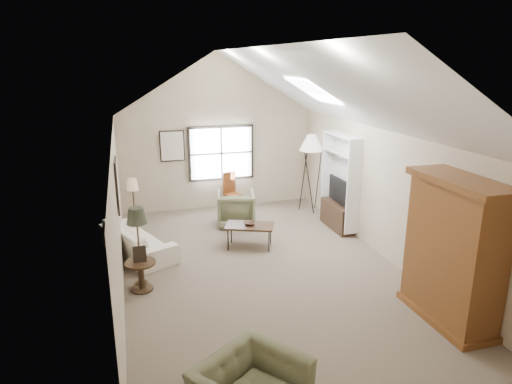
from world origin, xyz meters
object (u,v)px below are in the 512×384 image
object	(u,v)px
side_table	(141,276)
side_chair	(233,191)
sofa	(137,239)
coffee_table	(250,236)
armoire	(454,252)
armchair_far	(236,209)

from	to	relation	value
side_table	side_chair	bearing A→B (deg)	56.94
sofa	coffee_table	bearing A→B (deg)	-121.51
coffee_table	side_table	world-z (taller)	side_table
sofa	side_chair	world-z (taller)	side_chair
side_table	side_chair	xyz separation A→B (m)	(2.53, 3.88, 0.22)
sofa	coffee_table	distance (m)	2.28
armoire	side_chair	distance (m)	6.41
coffee_table	side_chair	bearing A→B (deg)	84.17
sofa	side_table	size ratio (longest dim) A/B	3.99
armchair_far	side_table	size ratio (longest dim) A/B	1.71
armoire	side_chair	size ratio (longest dim) A/B	2.30
side_table	side_chair	size ratio (longest dim) A/B	0.54
sofa	side_table	bearing A→B (deg)	157.56
sofa	side_table	distance (m)	1.60
armoire	sofa	distance (m)	5.87
side_table	sofa	bearing A→B (deg)	90.00
sofa	side_chair	xyz separation A→B (m)	(2.53, 2.28, 0.18)
coffee_table	armchair_far	bearing A→B (deg)	87.71
coffee_table	side_chair	size ratio (longest dim) A/B	1.03
armchair_far	side_table	distance (m)	3.53
armoire	sofa	size ratio (longest dim) A/B	1.07
sofa	side_table	xyz separation A→B (m)	(0.00, -1.60, -0.04)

